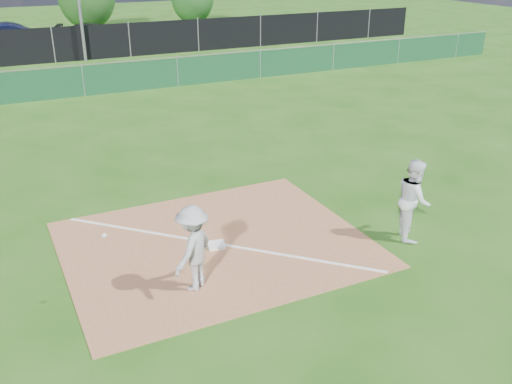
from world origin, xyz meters
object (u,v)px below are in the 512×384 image
play_at_first (193,248)px  runner (414,199)px  first_base (217,245)px  car_right (97,35)px  car_mid (13,37)px

play_at_first → runner: bearing=-1.5°
runner → first_base: bearing=100.6°
runner → car_right: (-0.71, 27.74, -0.17)m
first_base → car_mid: car_mid is taller
runner → car_right: size_ratio=0.37×
car_mid → car_right: bearing=-93.5°
play_at_first → car_right: (4.07, 27.61, -0.13)m
play_at_first → runner: runner is taller
first_base → play_at_first: size_ratio=0.16×
car_mid → car_right: size_ratio=1.01×
first_base → play_at_first: (-0.92, -1.22, 0.76)m
play_at_first → first_base: bearing=52.8°
play_at_first → car_mid: 28.22m
runner → car_right: 27.75m
play_at_first → car_right: bearing=81.6°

